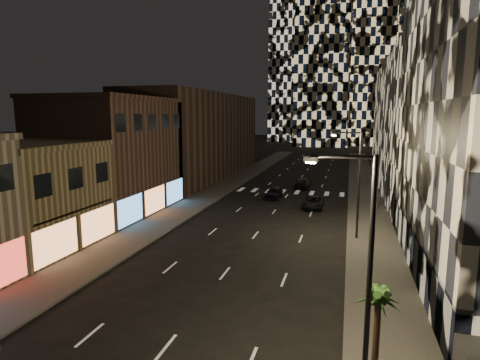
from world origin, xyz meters
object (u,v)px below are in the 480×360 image
Objects in this scene: car_dark_oncoming at (303,183)px; palm_tree at (378,304)px; streetlight_far at (356,177)px; car_dark_midlane at (274,193)px; car_dark_rightlane at (313,202)px; streetlight_near at (363,260)px.

car_dark_oncoming is 1.22× the size of palm_tree.
streetlight_far is at bearing 106.33° from car_dark_oncoming.
car_dark_midlane is at bearing 122.47° from streetlight_far.
car_dark_rightlane is at bearing 101.63° from car_dark_oncoming.
car_dark_rightlane is at bearing -36.01° from car_dark_midlane.
streetlight_near is 44.35m from car_dark_oncoming.
palm_tree is (0.65, -19.32, -1.92)m from streetlight_far.
car_dark_midlane is 8.73m from car_dark_oncoming.
streetlight_near is at bearing -133.49° from palm_tree.
streetlight_far is at bearing -67.94° from car_dark_rightlane.
palm_tree is at bearing -70.39° from car_dark_midlane.
car_dark_oncoming is 43.63m from palm_tree.
palm_tree is at bearing 46.51° from streetlight_near.
streetlight_far reaches higher than car_dark_rightlane.
palm_tree reaches higher than car_dark_midlane.
streetlight_near is 1.00× the size of streetlight_far.
car_dark_oncoming is at bearing 106.58° from streetlight_far.
streetlight_near reaches higher than car_dark_rightlane.
car_dark_oncoming is at bearing 75.02° from car_dark_midlane.
car_dark_midlane is at bearing 71.82° from car_dark_oncoming.
car_dark_rightlane is (5.34, -4.32, -0.06)m from car_dark_midlane.
car_dark_rightlane is 30.78m from palm_tree.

